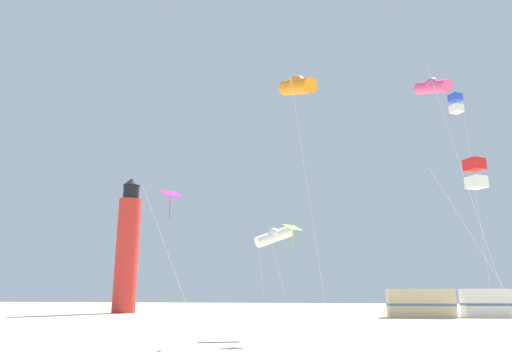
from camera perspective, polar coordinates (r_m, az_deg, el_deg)
The scene contains 10 objects.
kite_tube_rainbow at distance 28.07m, azimuth 20.88°, elevation 10.23°, with size 3.48×3.86×14.35m.
kite_tube_white at distance 29.06m, azimuth 2.22°, elevation -7.37°, with size 2.52×1.97×6.61m.
kite_box_blue at distance 30.11m, azimuth 23.37°, elevation 8.13°, with size 1.23×1.23×13.93m.
kite_diamond_magenta at distance 22.38m, azimuth -10.48°, elevation -2.76°, with size 2.67×2.67×7.30m.
kite_diamond_lime at distance 26.65m, azimuth 4.43°, elevation -6.75°, with size 1.96×1.96×6.32m.
kite_tube_orange at distance 21.64m, azimuth 5.12°, elevation 10.95°, with size 2.16×2.46×12.38m.
kite_box_scarlet at distance 19.56m, azimuth 25.36°, elevation 0.26°, with size 3.09×2.34×7.51m.
lighthouse_distant at distance 60.77m, azimuth -15.52°, elevation -8.50°, with size 2.80×2.80×16.80m.
rv_van_tan at distance 51.05m, azimuth 19.54°, elevation -14.53°, with size 6.46×2.40×2.80m.
rv_van_white at distance 54.73m, azimuth 27.37°, elevation -13.70°, with size 6.52×2.58×2.80m.
Camera 1 is at (2.59, -6.05, 2.58)m, focal length 32.54 mm.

